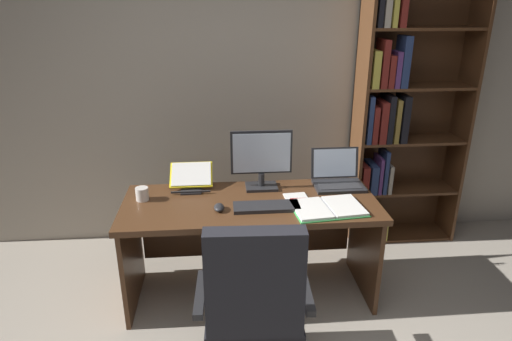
{
  "coord_description": "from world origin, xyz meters",
  "views": [
    {
      "loc": [
        -0.17,
        -1.47,
        1.97
      ],
      "look_at": [
        0.06,
        1.1,
        0.96
      ],
      "focal_mm": 31.11,
      "sensor_mm": 36.0,
      "label": 1
    }
  ],
  "objects_px": {
    "computer_mouse": "(219,207)",
    "coffee_mug": "(142,194)",
    "laptop": "(337,178)",
    "open_binder": "(328,208)",
    "office_chair": "(254,317)",
    "pen": "(301,198)",
    "bookshelf": "(397,115)",
    "monitor": "(261,160)",
    "notepad": "(298,200)",
    "desk": "(250,222)",
    "reading_stand_with_book": "(191,177)",
    "keyboard": "(267,207)"
  },
  "relations": [
    {
      "from": "pen",
      "to": "keyboard",
      "type": "bearing_deg",
      "value": -157.25
    },
    {
      "from": "open_binder",
      "to": "pen",
      "type": "xyz_separation_m",
      "value": [
        -0.15,
        0.15,
        0.0
      ]
    },
    {
      "from": "office_chair",
      "to": "notepad",
      "type": "distance_m",
      "value": 0.88
    },
    {
      "from": "computer_mouse",
      "to": "notepad",
      "type": "relative_size",
      "value": 0.5
    },
    {
      "from": "computer_mouse",
      "to": "open_binder",
      "type": "distance_m",
      "value": 0.68
    },
    {
      "from": "monitor",
      "to": "reading_stand_with_book",
      "type": "bearing_deg",
      "value": 173.11
    },
    {
      "from": "desk",
      "to": "monitor",
      "type": "xyz_separation_m",
      "value": [
        0.09,
        0.14,
        0.4
      ]
    },
    {
      "from": "open_binder",
      "to": "pen",
      "type": "bearing_deg",
      "value": 128.14
    },
    {
      "from": "open_binder",
      "to": "notepad",
      "type": "relative_size",
      "value": 2.26
    },
    {
      "from": "monitor",
      "to": "bookshelf",
      "type": "bearing_deg",
      "value": 23.96
    },
    {
      "from": "desk",
      "to": "computer_mouse",
      "type": "height_order",
      "value": "computer_mouse"
    },
    {
      "from": "computer_mouse",
      "to": "pen",
      "type": "relative_size",
      "value": 0.74
    },
    {
      "from": "open_binder",
      "to": "monitor",
      "type": "bearing_deg",
      "value": 128.85
    },
    {
      "from": "open_binder",
      "to": "coffee_mug",
      "type": "bearing_deg",
      "value": 161.85
    },
    {
      "from": "office_chair",
      "to": "notepad",
      "type": "height_order",
      "value": "office_chair"
    },
    {
      "from": "keyboard",
      "to": "reading_stand_with_book",
      "type": "xyz_separation_m",
      "value": [
        -0.49,
        0.39,
        0.06
      ]
    },
    {
      "from": "open_binder",
      "to": "coffee_mug",
      "type": "distance_m",
      "value": 1.21
    },
    {
      "from": "bookshelf",
      "to": "pen",
      "type": "bearing_deg",
      "value": -140.8
    },
    {
      "from": "computer_mouse",
      "to": "coffee_mug",
      "type": "xyz_separation_m",
      "value": [
        -0.5,
        0.2,
        0.02
      ]
    },
    {
      "from": "monitor",
      "to": "pen",
      "type": "distance_m",
      "value": 0.38
    },
    {
      "from": "open_binder",
      "to": "pen",
      "type": "distance_m",
      "value": 0.21
    },
    {
      "from": "pen",
      "to": "notepad",
      "type": "bearing_deg",
      "value": 180.0
    },
    {
      "from": "reading_stand_with_book",
      "to": "computer_mouse",
      "type": "bearing_deg",
      "value": -64.19
    },
    {
      "from": "laptop",
      "to": "reading_stand_with_book",
      "type": "bearing_deg",
      "value": 176.87
    },
    {
      "from": "coffee_mug",
      "to": "open_binder",
      "type": "bearing_deg",
      "value": -11.87
    },
    {
      "from": "pen",
      "to": "bookshelf",
      "type": "bearing_deg",
      "value": 39.2
    },
    {
      "from": "monitor",
      "to": "open_binder",
      "type": "distance_m",
      "value": 0.57
    },
    {
      "from": "laptop",
      "to": "keyboard",
      "type": "relative_size",
      "value": 0.82
    },
    {
      "from": "monitor",
      "to": "computer_mouse",
      "type": "xyz_separation_m",
      "value": [
        -0.3,
        -0.33,
        -0.18
      ]
    },
    {
      "from": "office_chair",
      "to": "pen",
      "type": "bearing_deg",
      "value": 66.05
    },
    {
      "from": "keyboard",
      "to": "office_chair",
      "type": "bearing_deg",
      "value": -101.76
    },
    {
      "from": "reading_stand_with_book",
      "to": "notepad",
      "type": "bearing_deg",
      "value": -22.41
    },
    {
      "from": "desk",
      "to": "coffee_mug",
      "type": "height_order",
      "value": "coffee_mug"
    },
    {
      "from": "laptop",
      "to": "bookshelf",
      "type": "bearing_deg",
      "value": 40.07
    },
    {
      "from": "computer_mouse",
      "to": "pen",
      "type": "distance_m",
      "value": 0.55
    },
    {
      "from": "office_chair",
      "to": "desk",
      "type": "bearing_deg",
      "value": 89.67
    },
    {
      "from": "desk",
      "to": "office_chair",
      "type": "height_order",
      "value": "office_chair"
    },
    {
      "from": "laptop",
      "to": "coffee_mug",
      "type": "xyz_separation_m",
      "value": [
        -1.35,
        -0.13,
        -0.01
      ]
    },
    {
      "from": "monitor",
      "to": "coffee_mug",
      "type": "distance_m",
      "value": 0.83
    },
    {
      "from": "bookshelf",
      "to": "monitor",
      "type": "height_order",
      "value": "bookshelf"
    },
    {
      "from": "keyboard",
      "to": "open_binder",
      "type": "height_order",
      "value": "same"
    },
    {
      "from": "laptop",
      "to": "pen",
      "type": "height_order",
      "value": "laptop"
    },
    {
      "from": "computer_mouse",
      "to": "coffee_mug",
      "type": "bearing_deg",
      "value": 158.36
    },
    {
      "from": "monitor",
      "to": "computer_mouse",
      "type": "height_order",
      "value": "monitor"
    },
    {
      "from": "monitor",
      "to": "open_binder",
      "type": "bearing_deg",
      "value": -44.87
    },
    {
      "from": "bookshelf",
      "to": "open_binder",
      "type": "distance_m",
      "value": 1.22
    },
    {
      "from": "open_binder",
      "to": "bookshelf",
      "type": "bearing_deg",
      "value": 43.15
    },
    {
      "from": "office_chair",
      "to": "coffee_mug",
      "type": "height_order",
      "value": "office_chair"
    },
    {
      "from": "reading_stand_with_book",
      "to": "pen",
      "type": "xyz_separation_m",
      "value": [
        0.73,
        -0.29,
        -0.06
      ]
    },
    {
      "from": "monitor",
      "to": "keyboard",
      "type": "distance_m",
      "value": 0.38
    }
  ]
}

